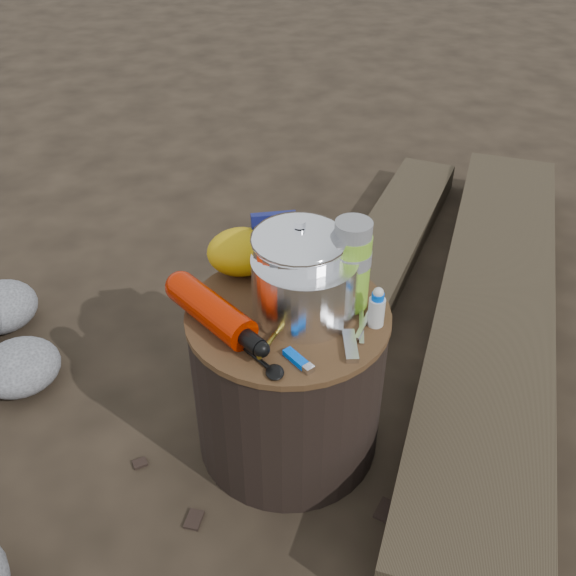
{
  "coord_description": "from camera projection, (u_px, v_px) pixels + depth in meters",
  "views": [
    {
      "loc": [
        -0.15,
        -1.09,
        1.3
      ],
      "look_at": [
        0.0,
        0.0,
        0.48
      ],
      "focal_mm": 40.05,
      "sensor_mm": 36.0,
      "label": 1
    }
  ],
  "objects": [
    {
      "name": "food_pouch",
      "position": [
        274.0,
        240.0,
        1.52
      ],
      "size": [
        0.11,
        0.03,
        0.13
      ],
      "primitive_type": "cube",
      "rotation": [
        0.0,
        0.0,
        0.02
      ],
      "color": "#0F1454",
      "rests_on": "stump"
    },
    {
      "name": "stump",
      "position": [
        288.0,
        380.0,
        1.53
      ],
      "size": [
        0.45,
        0.45,
        0.41
      ],
      "primitive_type": "cylinder",
      "color": "black",
      "rests_on": "ground"
    },
    {
      "name": "lighter",
      "position": [
        296.0,
        358.0,
        1.28
      ],
      "size": [
        0.06,
        0.08,
        0.01
      ],
      "primitive_type": "cube",
      "rotation": [
        0.0,
        0.0,
        0.54
      ],
      "color": "blue",
      "rests_on": "stump"
    },
    {
      "name": "ground",
      "position": [
        288.0,
        437.0,
        1.65
      ],
      "size": [
        60.0,
        60.0,
        0.0
      ],
      "primitive_type": "plane",
      "color": "black",
      "rests_on": "ground"
    },
    {
      "name": "squeeze_bottle",
      "position": [
        377.0,
        309.0,
        1.35
      ],
      "size": [
        0.04,
        0.04,
        0.08
      ],
      "primitive_type": "cylinder",
      "color": "silver",
      "rests_on": "stump"
    },
    {
      "name": "fuel_bottle",
      "position": [
        211.0,
        310.0,
        1.35
      ],
      "size": [
        0.23,
        0.29,
        0.07
      ],
      "primitive_type": null,
      "rotation": [
        0.0,
        0.0,
        0.59
      ],
      "color": "#B11A00",
      "rests_on": "stump"
    },
    {
      "name": "thermos",
      "position": [
        351.0,
        265.0,
        1.37
      ],
      "size": [
        0.08,
        0.08,
        0.21
      ],
      "primitive_type": "cylinder",
      "color": "#83C22D",
      "rests_on": "stump"
    },
    {
      "name": "pot_grabber",
      "position": [
        361.0,
        323.0,
        1.37
      ],
      "size": [
        0.08,
        0.13,
        0.01
      ],
      "primitive_type": null,
      "rotation": [
        0.0,
        0.0,
        -0.38
      ],
      "color": "silver",
      "rests_on": "stump"
    },
    {
      "name": "stuff_sack",
      "position": [
        241.0,
        252.0,
        1.5
      ],
      "size": [
        0.16,
        0.13,
        0.11
      ],
      "primitive_type": "ellipsoid",
      "color": "#C4990A",
      "rests_on": "stump"
    },
    {
      "name": "multitool",
      "position": [
        350.0,
        346.0,
        1.31
      ],
      "size": [
        0.04,
        0.09,
        0.01
      ],
      "primitive_type": "cube",
      "rotation": [
        0.0,
        0.0,
        -0.11
      ],
      "color": "silver",
      "rests_on": "stump"
    },
    {
      "name": "log_main",
      "position": [
        492.0,
        314.0,
        1.93
      ],
      "size": [
        1.13,
        1.86,
        0.16
      ],
      "primitive_type": "cube",
      "rotation": [
        0.0,
        0.0,
        -0.46
      ],
      "color": "#332A1D",
      "rests_on": "ground"
    },
    {
      "name": "spork",
      "position": [
        253.0,
        355.0,
        1.29
      ],
      "size": [
        0.1,
        0.14,
        0.01
      ],
      "primitive_type": null,
      "rotation": [
        0.0,
        0.0,
        0.59
      ],
      "color": "black",
      "rests_on": "stump"
    },
    {
      "name": "travel_mug",
      "position": [
        320.0,
        247.0,
        1.51
      ],
      "size": [
        0.07,
        0.07,
        0.11
      ],
      "primitive_type": "cylinder",
      "color": "black",
      "rests_on": "stump"
    },
    {
      "name": "camping_pot",
      "position": [
        299.0,
        266.0,
        1.37
      ],
      "size": [
        0.2,
        0.2,
        0.2
      ],
      "primitive_type": "cylinder",
      "color": "white",
      "rests_on": "stump"
    },
    {
      "name": "log_small",
      "position": [
        392.0,
        238.0,
        2.33
      ],
      "size": [
        0.78,
        1.1,
        0.1
      ],
      "primitive_type": "cube",
      "rotation": [
        0.0,
        0.0,
        -0.54
      ],
      "color": "#332A1D",
      "rests_on": "ground"
    },
    {
      "name": "foil_windscreen",
      "position": [
        304.0,
        285.0,
        1.37
      ],
      "size": [
        0.23,
        0.23,
        0.14
      ],
      "primitive_type": "cylinder",
      "color": "white",
      "rests_on": "stump"
    }
  ]
}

